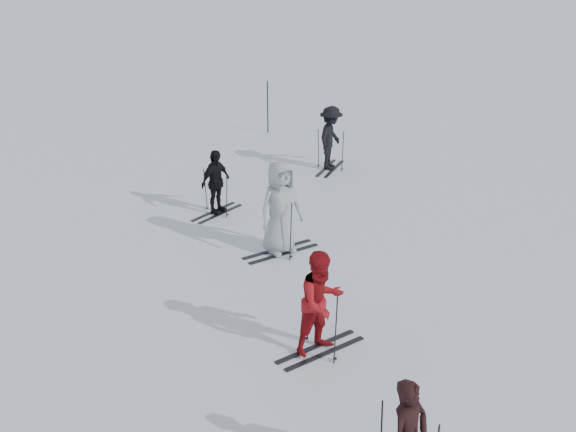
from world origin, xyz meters
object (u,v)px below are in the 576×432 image
(skier_uphill_far, at_px, (331,139))
(piste_marker, at_px, (268,107))
(skier_uphill_left, at_px, (216,183))
(skier_red, at_px, (321,304))
(skier_grey, at_px, (280,209))

(skier_uphill_far, relative_size, piste_marker, 1.04)
(skier_uphill_far, bearing_deg, piste_marker, 48.35)
(skier_uphill_far, xyz_separation_m, piste_marker, (-2.94, 2.92, -0.03))
(skier_uphill_left, distance_m, piste_marker, 7.07)
(skier_red, relative_size, skier_uphill_left, 1.14)
(skier_uphill_left, relative_size, piste_marker, 0.91)
(piste_marker, bearing_deg, skier_grey, -68.45)
(skier_uphill_far, height_order, piste_marker, skier_uphill_far)
(skier_grey, distance_m, skier_uphill_far, 5.64)
(skier_red, bearing_deg, skier_uphill_far, 49.44)
(skier_red, relative_size, skier_grey, 0.88)
(skier_grey, height_order, skier_uphill_far, skier_grey)
(piste_marker, bearing_deg, skier_red, -66.30)
(skier_grey, xyz_separation_m, skier_uphill_left, (-2.17, 1.57, -0.23))
(skier_uphill_left, distance_m, skier_uphill_far, 4.40)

